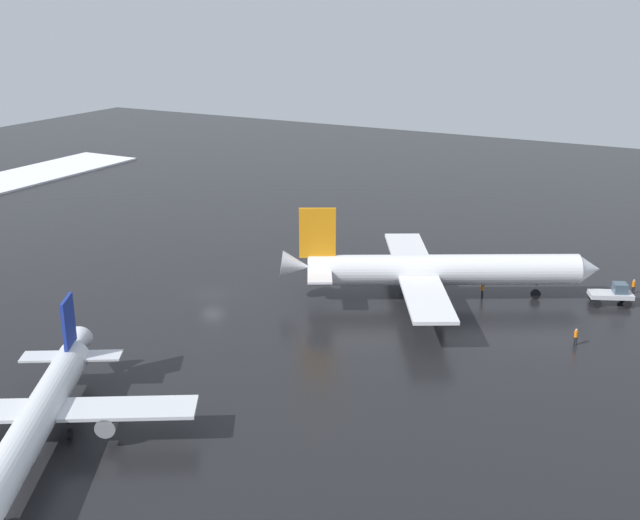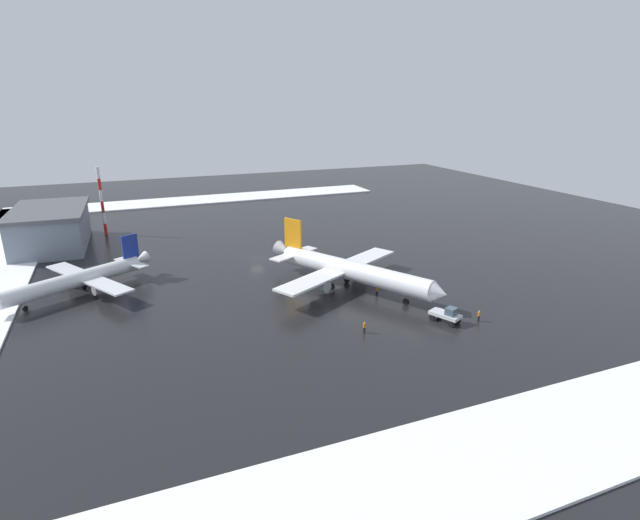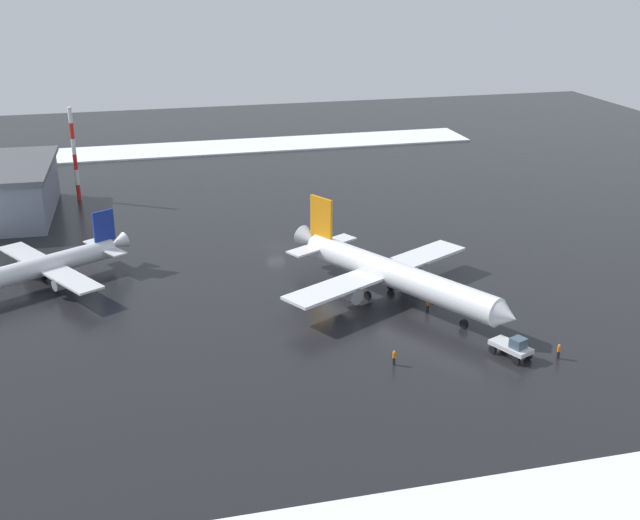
% 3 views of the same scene
% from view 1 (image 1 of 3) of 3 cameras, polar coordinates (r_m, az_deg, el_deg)
% --- Properties ---
extents(ground_plane, '(240.00, 240.00, 0.00)m').
position_cam_1_polar(ground_plane, '(91.98, -7.69, -2.44)').
color(ground_plane, black).
extents(airplane_parked_starboard, '(32.60, 27.83, 10.57)m').
position_cam_1_polar(airplane_parked_starboard, '(89.48, 8.24, -0.69)').
color(airplane_parked_starboard, white).
rests_on(airplane_parked_starboard, ground_plane).
extents(airplane_foreground_jet, '(21.51, 25.14, 8.26)m').
position_cam_1_polar(airplane_foreground_jet, '(63.51, -19.46, -10.57)').
color(airplane_foreground_jet, silver).
rests_on(airplane_foreground_jet, ground_plane).
extents(pushback_tug, '(5.10, 3.86, 2.50)m').
position_cam_1_polar(pushback_tug, '(93.48, 20.12, -2.26)').
color(pushback_tug, silver).
rests_on(pushback_tug, ground_plane).
extents(ground_crew_by_nose_gear, '(0.36, 0.36, 1.71)m').
position_cam_1_polar(ground_crew_by_nose_gear, '(97.81, 21.40, -1.71)').
color(ground_crew_by_nose_gear, black).
rests_on(ground_crew_by_nose_gear, ground_plane).
extents(ground_crew_beside_wing, '(0.36, 0.36, 1.71)m').
position_cam_1_polar(ground_crew_beside_wing, '(91.78, 11.48, -2.05)').
color(ground_crew_beside_wing, black).
rests_on(ground_crew_beside_wing, ground_plane).
extents(ground_crew_near_tug, '(0.36, 0.36, 1.71)m').
position_cam_1_polar(ground_crew_near_tug, '(81.75, 17.74, -5.16)').
color(ground_crew_near_tug, black).
rests_on(ground_crew_near_tug, ground_plane).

